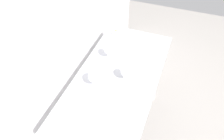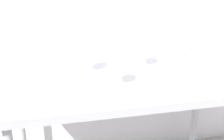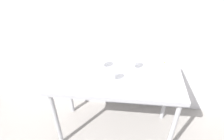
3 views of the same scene
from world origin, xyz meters
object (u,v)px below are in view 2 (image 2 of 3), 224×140
at_px(wine_glass_far_right, 146,51).
at_px(tasting_sheet_lower, 55,81).
at_px(decanter_funnel, 191,54).
at_px(wine_glass_far_left, 89,54).
at_px(tasting_sheet_upper, 190,77).
at_px(wine_glass_near_center, 121,68).

xyz_separation_m(wine_glass_far_right, tasting_sheet_lower, (-0.57, -0.10, -0.11)).
bearing_deg(wine_glass_far_right, decanter_funnel, 9.41).
relative_size(wine_glass_far_left, decanter_funnel, 1.39).
height_order(wine_glass_far_right, tasting_sheet_lower, wine_glass_far_right).
bearing_deg(tasting_sheet_upper, decanter_funnel, 73.14).
bearing_deg(wine_glass_near_center, wine_glass_far_left, 127.40).
xyz_separation_m(wine_glass_far_left, wine_glass_near_center, (0.15, -0.20, -0.02)).
distance_m(wine_glass_far_left, wine_glass_near_center, 0.25).
relative_size(wine_glass_near_center, tasting_sheet_lower, 0.61).
bearing_deg(tasting_sheet_upper, wine_glass_far_right, 143.39).
bearing_deg(wine_glass_far_left, decanter_funnel, 6.77).
height_order(wine_glass_near_center, tasting_sheet_upper, wine_glass_near_center).
bearing_deg(tasting_sheet_lower, tasting_sheet_upper, -3.04).
bearing_deg(wine_glass_near_center, tasting_sheet_lower, 160.85).
relative_size(wine_glass_far_right, decanter_funnel, 1.22).
bearing_deg(tasting_sheet_lower, wine_glass_far_left, 23.92).
bearing_deg(tasting_sheet_upper, wine_glass_near_center, -170.05).
xyz_separation_m(wine_glass_far_left, tasting_sheet_lower, (-0.21, -0.07, -0.13)).
height_order(tasting_sheet_lower, decanter_funnel, decanter_funnel).
xyz_separation_m(wine_glass_far_left, decanter_funnel, (0.69, 0.08, -0.09)).
distance_m(wine_glass_far_right, tasting_sheet_lower, 0.59).
relative_size(tasting_sheet_upper, tasting_sheet_lower, 0.90).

